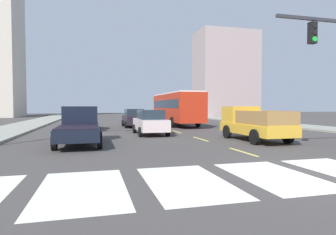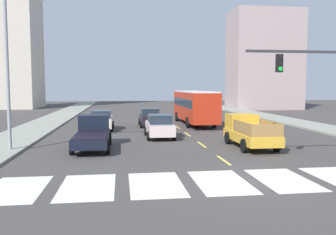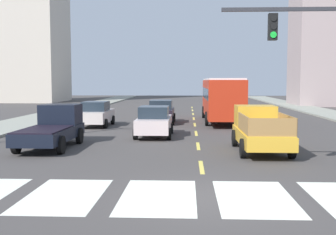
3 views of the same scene
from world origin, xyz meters
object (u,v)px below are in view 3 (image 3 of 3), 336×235
Objects in this scene: sedan_far at (96,114)px; pickup_dark at (53,127)px; city_bus at (222,96)px; sedan_mid at (161,112)px; pickup_stakebed at (259,130)px; sedan_near_right at (154,121)px.

pickup_dark is at bearing -92.67° from sedan_far.
pickup_dark is 15.63m from city_bus.
pickup_dark is 12.37m from sedan_mid.
pickup_dark is at bearing -127.16° from city_bus.
pickup_dark reaches higher than sedan_far.
pickup_stakebed is 13.72m from sedan_far.
city_bus is 2.45× the size of sedan_mid.
sedan_near_right is at bearing 138.21° from pickup_stakebed.
sedan_mid is at bearing 112.75° from pickup_stakebed.
pickup_dark is 1.18× the size of sedan_near_right.
sedan_far is at bearing 133.93° from pickup_stakebed.
sedan_mid is (4.43, 11.55, -0.06)m from pickup_dark.
city_bus is 9.68m from sedan_far.
sedan_near_right and sedan_far have the same top height.
city_bus is (-0.65, 13.38, 1.02)m from pickup_stakebed.
sedan_near_right is at bearing -52.21° from sedan_far.
sedan_near_right is at bearing -91.01° from sedan_mid.
pickup_stakebed is 9.66m from pickup_dark.
sedan_far is (-8.93, -3.57, -1.09)m from city_bus.
sedan_mid is at bearing 65.61° from pickup_dark.
pickup_stakebed is 13.26m from sedan_mid.
city_bus reaches higher than sedan_far.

